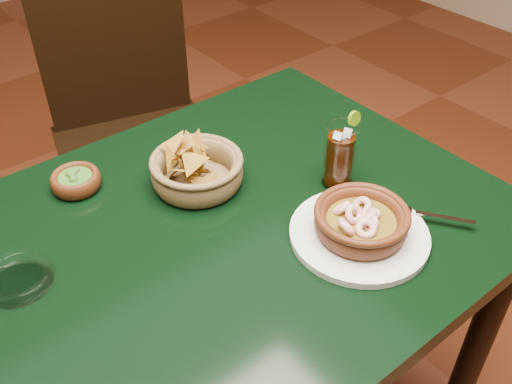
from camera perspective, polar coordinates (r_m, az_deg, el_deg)
dining_table at (r=1.09m, az=-6.46°, el=-8.89°), size 1.20×0.80×0.75m
dining_chair at (r=1.75m, az=-12.18°, el=6.40°), size 0.56×0.56×0.98m
shrimp_plate at (r=1.02m, az=10.42°, el=-3.20°), size 0.31×0.25×0.08m
chip_basket at (r=1.13m, az=-5.96°, el=2.18°), size 0.22×0.22×0.13m
guacamole_ramekin at (r=1.18m, az=-17.57°, el=1.09°), size 0.12×0.12×0.04m
cola_drink at (r=1.12m, az=8.36°, el=3.61°), size 0.13×0.13×0.15m
glass_ashtray at (r=1.02m, az=-22.68°, el=-8.04°), size 0.13×0.13×0.03m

